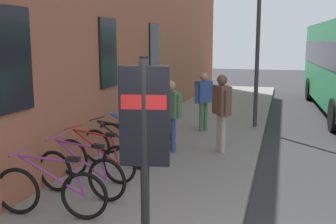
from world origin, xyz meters
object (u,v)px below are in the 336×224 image
(bicycle_far_end, at_px, (80,174))
(bicycle_end_of_row, at_px, (95,160))
(street_lamp, at_px, (259,13))
(bicycle_beside_lamp, at_px, (117,148))
(pedestrian_by_facade, at_px, (204,96))
(bicycle_leaning_wall, at_px, (132,137))
(pedestrian_near_bus, at_px, (171,109))
(bicycle_nearest_sign, at_px, (51,192))
(pedestrian_crossing_street, at_px, (222,105))
(transit_info_sign, at_px, (144,130))

(bicycle_far_end, relative_size, bicycle_end_of_row, 1.00)
(bicycle_end_of_row, relative_size, street_lamp, 0.31)
(bicycle_beside_lamp, bearing_deg, pedestrian_by_facade, -15.66)
(bicycle_leaning_wall, distance_m, pedestrian_near_bus, 1.10)
(bicycle_nearest_sign, bearing_deg, bicycle_leaning_wall, 1.15)
(pedestrian_near_bus, bearing_deg, bicycle_end_of_row, 160.68)
(pedestrian_crossing_street, distance_m, pedestrian_near_bus, 1.18)
(pedestrian_near_bus, bearing_deg, street_lamp, -26.85)
(bicycle_nearest_sign, distance_m, street_lamp, 8.28)
(bicycle_nearest_sign, relative_size, bicycle_leaning_wall, 1.02)
(bicycle_far_end, height_order, transit_info_sign, transit_info_sign)
(bicycle_beside_lamp, height_order, pedestrian_by_facade, pedestrian_by_facade)
(transit_info_sign, height_order, pedestrian_by_facade, transit_info_sign)
(bicycle_end_of_row, relative_size, transit_info_sign, 0.73)
(bicycle_leaning_wall, bearing_deg, bicycle_nearest_sign, -178.85)
(bicycle_beside_lamp, bearing_deg, bicycle_leaning_wall, 1.92)
(transit_info_sign, bearing_deg, bicycle_end_of_row, 36.28)
(bicycle_nearest_sign, relative_size, street_lamp, 0.31)
(bicycle_leaning_wall, relative_size, pedestrian_crossing_street, 0.97)
(bicycle_end_of_row, distance_m, pedestrian_crossing_street, 3.34)
(pedestrian_by_facade, bearing_deg, bicycle_end_of_row, 166.53)
(bicycle_far_end, height_order, bicycle_end_of_row, same)
(pedestrian_crossing_street, relative_size, pedestrian_by_facade, 1.08)
(bicycle_beside_lamp, xyz_separation_m, transit_info_sign, (-3.43, -1.80, 1.21))
(bicycle_far_end, relative_size, street_lamp, 0.31)
(street_lamp, bearing_deg, pedestrian_near_bus, 153.15)
(bicycle_end_of_row, height_order, transit_info_sign, transit_info_sign)
(bicycle_nearest_sign, height_order, pedestrian_by_facade, pedestrian_by_facade)
(bicycle_leaning_wall, distance_m, transit_info_sign, 4.92)
(bicycle_nearest_sign, relative_size, pedestrian_near_bus, 1.06)
(pedestrian_crossing_street, xyz_separation_m, pedestrian_by_facade, (2.09, 0.82, -0.08))
(pedestrian_crossing_street, bearing_deg, transit_info_sign, 179.01)
(bicycle_end_of_row, xyz_separation_m, bicycle_beside_lamp, (0.90, -0.06, 0.00))
(pedestrian_by_facade, bearing_deg, street_lamp, -54.73)
(bicycle_far_end, height_order, pedestrian_near_bus, pedestrian_near_bus)
(bicycle_end_of_row, distance_m, bicycle_beside_lamp, 0.90)
(bicycle_beside_lamp, relative_size, bicycle_leaning_wall, 1.01)
(pedestrian_by_facade, bearing_deg, bicycle_far_end, 169.72)
(bicycle_far_end, distance_m, pedestrian_crossing_street, 3.94)
(bicycle_end_of_row, xyz_separation_m, bicycle_leaning_wall, (1.87, -0.03, 0.00))
(street_lamp, bearing_deg, bicycle_nearest_sign, 161.77)
(bicycle_end_of_row, bearing_deg, bicycle_beside_lamp, -3.75)
(transit_info_sign, bearing_deg, pedestrian_near_bus, 12.20)
(bicycle_end_of_row, bearing_deg, street_lamp, -23.89)
(pedestrian_crossing_street, bearing_deg, bicycle_leaning_wall, 111.12)
(bicycle_far_end, distance_m, bicycle_end_of_row, 0.82)
(bicycle_beside_lamp, xyz_separation_m, bicycle_leaning_wall, (0.98, 0.03, 0.00))
(bicycle_end_of_row, xyz_separation_m, transit_info_sign, (-2.53, -1.86, 1.21))
(bicycle_beside_lamp, xyz_separation_m, pedestrian_crossing_street, (1.72, -1.89, 0.71))
(transit_info_sign, distance_m, pedestrian_by_facade, 7.29)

